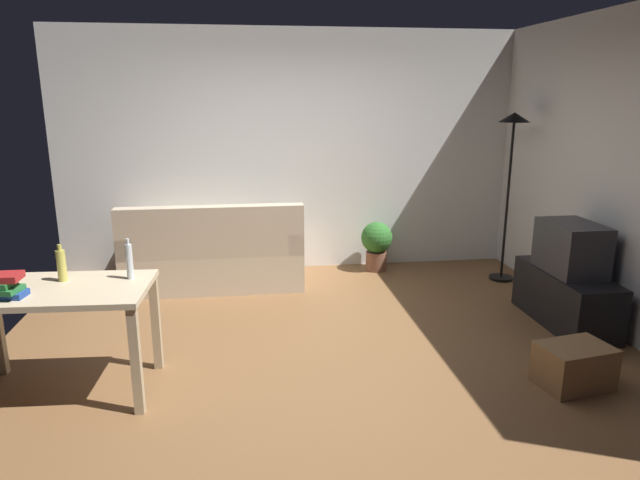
% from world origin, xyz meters
% --- Properties ---
extents(ground_plane, '(5.20, 4.40, 0.02)m').
position_xyz_m(ground_plane, '(0.00, 0.00, -0.01)').
color(ground_plane, brown).
extents(wall_rear, '(5.20, 0.10, 2.70)m').
position_xyz_m(wall_rear, '(0.00, 2.20, 1.35)').
color(wall_rear, white).
rests_on(wall_rear, ground_plane).
extents(wall_right, '(0.10, 4.40, 2.70)m').
position_xyz_m(wall_right, '(2.60, 0.00, 1.35)').
color(wall_right, silver).
rests_on(wall_right, ground_plane).
extents(couch, '(1.85, 0.84, 0.92)m').
position_xyz_m(couch, '(-0.89, 1.59, 0.31)').
color(couch, beige).
rests_on(couch, ground_plane).
extents(tv_stand, '(0.44, 1.10, 0.48)m').
position_xyz_m(tv_stand, '(2.25, 0.13, 0.24)').
color(tv_stand, black).
rests_on(tv_stand, ground_plane).
extents(tv, '(0.41, 0.60, 0.44)m').
position_xyz_m(tv, '(2.25, 0.13, 0.70)').
color(tv, '#2D2D33').
rests_on(tv, tv_stand).
extents(torchiere_lamp, '(0.32, 0.32, 1.81)m').
position_xyz_m(torchiere_lamp, '(2.25, 1.38, 1.41)').
color(torchiere_lamp, black).
rests_on(torchiere_lamp, ground_plane).
extents(desk, '(1.24, 0.77, 0.76)m').
position_xyz_m(desk, '(-1.80, -0.53, 0.65)').
color(desk, '#C6B28E').
rests_on(desk, ground_plane).
extents(potted_plant, '(0.36, 0.36, 0.57)m').
position_xyz_m(potted_plant, '(0.95, 1.90, 0.33)').
color(potted_plant, brown).
rests_on(potted_plant, ground_plane).
extents(storage_box, '(0.53, 0.42, 0.30)m').
position_xyz_m(storage_box, '(1.70, -0.92, 0.15)').
color(storage_box, olive).
rests_on(storage_box, ground_plane).
extents(bottle_squat, '(0.06, 0.06, 0.26)m').
position_xyz_m(bottle_squat, '(-1.79, -0.40, 0.87)').
color(bottle_squat, '#BCB24C').
rests_on(bottle_squat, desk).
extents(bottle_clear, '(0.05, 0.05, 0.28)m').
position_xyz_m(bottle_clear, '(-1.34, -0.41, 0.89)').
color(bottle_clear, silver).
rests_on(bottle_clear, desk).
extents(book_stack, '(0.26, 0.20, 0.15)m').
position_xyz_m(book_stack, '(-2.06, -0.69, 0.84)').
color(book_stack, navy).
rests_on(book_stack, desk).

